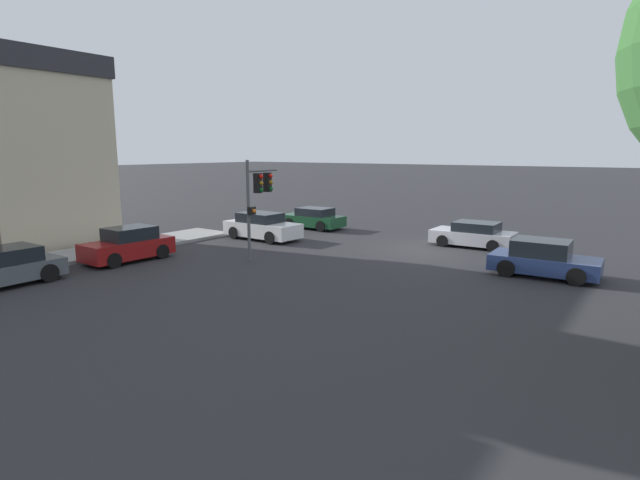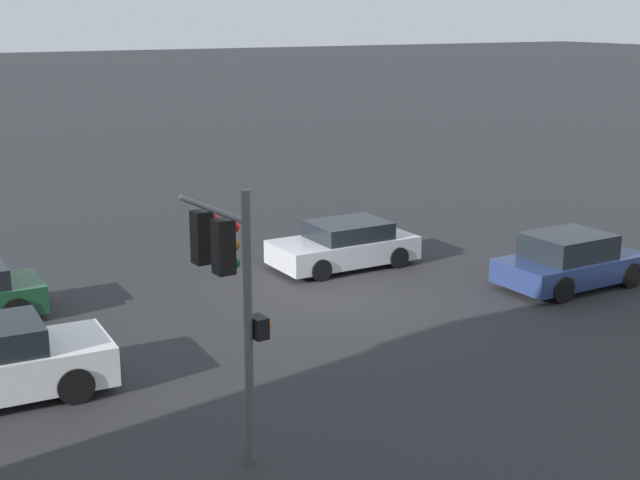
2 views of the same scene
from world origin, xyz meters
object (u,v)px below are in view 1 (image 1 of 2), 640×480
Objects in this scene: crossing_car_2 at (543,259)px; parked_car_0 at (128,245)px; traffic_signal at (259,192)px; crossing_car_0 at (474,235)px; parked_car_1 at (3,268)px; crossing_car_3 at (262,227)px; crossing_car_1 at (313,218)px.

parked_car_0 is at bearing -155.97° from crossing_car_2.
crossing_car_0 is at bearing 44.08° from traffic_signal.
traffic_signal is 10.40m from parked_car_1.
crossing_car_3 is (14.78, 0.14, 0.03)m from crossing_car_2.
crossing_car_2 is at bearing 127.78° from parked_car_1.
crossing_car_0 is at bearing 144.97° from parked_car_1.
crossing_car_0 is at bearing 25.64° from crossing_car_3.
crossing_car_2 reaches higher than parked_car_1.
crossing_car_2 is 20.64m from parked_car_1.
crossing_car_1 is at bearing 91.18° from crossing_car_3.
crossing_car_1 is (10.45, -0.19, 0.02)m from crossing_car_0.
crossing_car_3 is 1.13× the size of parked_car_1.
crossing_car_3 is 7.79m from parked_car_0.
parked_car_1 is (4.52, 9.05, -2.43)m from traffic_signal.
traffic_signal is 1.11× the size of crossing_car_2.
crossing_car_0 is 1.05× the size of parked_car_1.
parked_car_1 is at bearing -122.43° from traffic_signal.
traffic_signal is at bearing -162.99° from crossing_car_2.
parked_car_1 reaches higher than crossing_car_0.
parked_car_0 is at bearing 178.11° from parked_car_1.
traffic_signal is 1.15× the size of parked_car_0.
crossing_car_0 is 1.06× the size of parked_car_0.
crossing_car_1 is at bearing -2.46° from crossing_car_0.
parked_car_0 is 5.19m from parked_car_1.
traffic_signal is 11.42m from crossing_car_0.
crossing_car_3 is (3.30, -3.84, -2.38)m from traffic_signal.
crossing_car_0 is at bearing 137.91° from parked_car_0.
traffic_signal is at bearing 131.90° from parked_car_0.
traffic_signal reaches higher than parked_car_0.
crossing_car_2 reaches higher than crossing_car_0.
crossing_car_3 reaches higher than parked_car_1.
crossing_car_0 is 1.02× the size of crossing_car_2.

